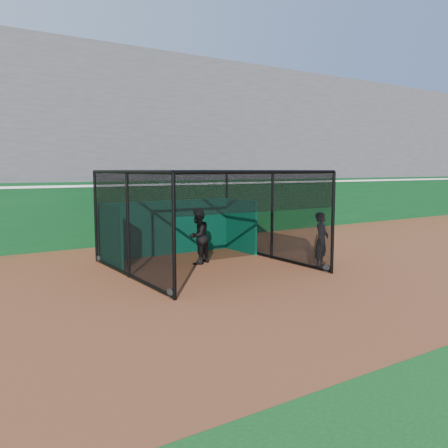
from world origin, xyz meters
TOP-DOWN VIEW (x-y plane):
  - ground at (0.00, 0.00)m, footprint 120.00×120.00m
  - outfield_wall at (0.00, 8.50)m, footprint 50.00×0.50m
  - grandstand at (0.00, 12.27)m, footprint 50.00×7.85m
  - batting_cage at (0.10, 2.82)m, footprint 5.15×5.55m
  - batter at (0.13, 3.40)m, footprint 1.07×1.00m
  - on_deck_player at (2.99, 0.87)m, footprint 0.73×0.64m

SIDE VIEW (x-z plane):
  - ground at x=0.00m, z-range 0.00..0.00m
  - on_deck_player at x=2.99m, z-range 0.00..1.68m
  - batter at x=0.13m, z-range 0.00..1.76m
  - outfield_wall at x=0.00m, z-range 0.04..2.54m
  - batting_cage at x=0.10m, z-range 0.00..2.91m
  - grandstand at x=0.00m, z-range 0.00..8.95m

